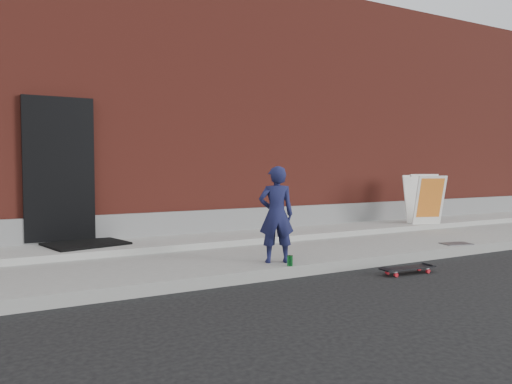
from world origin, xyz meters
TOP-DOWN VIEW (x-y plane):
  - ground at (0.00, 0.00)m, footprint 80.00×80.00m
  - sidewalk at (0.00, 1.50)m, footprint 20.00×3.00m
  - apron at (0.00, 2.40)m, footprint 20.00×1.20m
  - building at (-0.00, 6.99)m, footprint 20.00×8.10m
  - child at (-0.21, 0.34)m, footprint 0.55×0.46m
  - skateboard at (1.32, -0.54)m, footprint 0.80×0.26m
  - pizza_sign at (4.38, 1.98)m, footprint 0.81×0.89m
  - soda_can at (-0.18, 0.05)m, footprint 0.08×0.08m
  - doormat at (-2.30, 2.50)m, footprint 1.27×1.12m
  - utility_plate at (3.24, 0.24)m, footprint 0.53×0.41m

SIDE VIEW (x-z plane):
  - ground at x=0.00m, z-range 0.00..0.00m
  - skateboard at x=1.32m, z-range 0.03..0.12m
  - sidewalk at x=0.00m, z-range 0.00..0.15m
  - utility_plate at x=3.24m, z-range 0.15..0.16m
  - apron at x=0.00m, z-range 0.15..0.25m
  - soda_can at x=-0.18m, z-range 0.15..0.29m
  - doormat at x=-2.30m, z-range 0.25..0.28m
  - pizza_sign at x=4.38m, z-range 0.25..1.28m
  - child at x=-0.21m, z-range 0.15..1.45m
  - building at x=0.00m, z-range 0.00..5.00m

